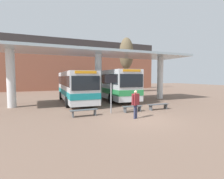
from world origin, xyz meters
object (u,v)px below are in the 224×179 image
object	(u,v)px
waiting_bench_mid_platform	(84,111)
parked_car_street	(81,86)
waiting_bench_near_pillar	(158,105)
pedestrian_waiting	(136,102)
info_sign_platform	(111,86)
waiting_bench_far_platform	(132,108)
transit_bus_left_bay	(75,85)
poplar_tree_behind_left	(126,54)
transit_bus_center_bay	(111,83)

from	to	relation	value
waiting_bench_mid_platform	parked_car_street	distance (m)	21.05
waiting_bench_near_pillar	waiting_bench_mid_platform	distance (m)	6.21
pedestrian_waiting	info_sign_platform	bearing A→B (deg)	90.02
waiting_bench_far_platform	info_sign_platform	distance (m)	2.41
transit_bus_left_bay	waiting_bench_far_platform	world-z (taller)	transit_bus_left_bay
info_sign_platform	pedestrian_waiting	world-z (taller)	info_sign_platform
transit_bus_left_bay	info_sign_platform	distance (m)	6.93
parked_car_street	poplar_tree_behind_left	bearing A→B (deg)	-33.74
waiting_bench_mid_platform	poplar_tree_behind_left	world-z (taller)	poplar_tree_behind_left
transit_bus_center_bay	pedestrian_waiting	size ratio (longest dim) A/B	5.77
transit_bus_left_bay	info_sign_platform	size ratio (longest dim) A/B	3.58
pedestrian_waiting	parked_car_street	xyz separation A→B (m)	(1.78, 22.46, -0.13)
waiting_bench_mid_platform	poplar_tree_behind_left	size ratio (longest dim) A/B	0.20
waiting_bench_near_pillar	transit_bus_left_bay	bearing A→B (deg)	127.67
transit_bus_left_bay	transit_bus_center_bay	size ratio (longest dim) A/B	0.97
transit_bus_left_bay	pedestrian_waiting	xyz separation A→B (m)	(2.07, -8.94, -0.67)
waiting_bench_near_pillar	waiting_bench_far_platform	distance (m)	2.44
transit_bus_center_bay	waiting_bench_mid_platform	distance (m)	9.55
transit_bus_left_bay	waiting_bench_far_platform	bearing A→B (deg)	114.55
waiting_bench_far_platform	pedestrian_waiting	distance (m)	2.27
info_sign_platform	poplar_tree_behind_left	world-z (taller)	poplar_tree_behind_left
waiting_bench_near_pillar	parked_car_street	xyz separation A→B (m)	(-1.56, 20.52, 0.63)
pedestrian_waiting	poplar_tree_behind_left	bearing A→B (deg)	43.15
transit_bus_left_bay	waiting_bench_near_pillar	world-z (taller)	transit_bus_left_bay
waiting_bench_mid_platform	waiting_bench_far_platform	world-z (taller)	same
waiting_bench_near_pillar	poplar_tree_behind_left	xyz separation A→B (m)	(5.31, 15.69, 6.30)
poplar_tree_behind_left	waiting_bench_far_platform	bearing A→B (deg)	-116.30
waiting_bench_mid_platform	poplar_tree_behind_left	distance (m)	20.46
parked_car_street	waiting_bench_near_pillar	bearing A→B (deg)	-84.27
transit_bus_center_bay	info_sign_platform	xyz separation A→B (m)	(-3.26, -7.58, 0.13)
pedestrian_waiting	transit_bus_center_bay	bearing A→B (deg)	55.11
info_sign_platform	parked_car_street	bearing A→B (deg)	82.76
transit_bus_center_bay	waiting_bench_near_pillar	distance (m)	7.97
info_sign_platform	pedestrian_waiting	distance (m)	2.46
waiting_bench_far_platform	info_sign_platform	xyz separation A→B (m)	(-1.70, 0.19, 1.70)
pedestrian_waiting	waiting_bench_far_platform	bearing A→B (deg)	44.59
transit_bus_left_bay	info_sign_platform	world-z (taller)	transit_bus_left_bay
waiting_bench_mid_platform	parked_car_street	xyz separation A→B (m)	(4.66, 20.52, 0.63)
info_sign_platform	poplar_tree_behind_left	bearing A→B (deg)	58.63
waiting_bench_far_platform	parked_car_street	xyz separation A→B (m)	(0.88, 20.52, 0.64)
transit_bus_center_bay	parked_car_street	world-z (taller)	transit_bus_center_bay
waiting_bench_near_pillar	transit_bus_center_bay	bearing A→B (deg)	96.49
info_sign_platform	transit_bus_center_bay	bearing A→B (deg)	66.74
waiting_bench_far_platform	pedestrian_waiting	xyz separation A→B (m)	(-0.89, -1.94, 0.77)
transit_bus_center_bay	waiting_bench_far_platform	bearing A→B (deg)	80.50
waiting_bench_mid_platform	poplar_tree_behind_left	bearing A→B (deg)	53.70
transit_bus_left_bay	pedestrian_waiting	bearing A→B (deg)	104.64
waiting_bench_mid_platform	waiting_bench_far_platform	bearing A→B (deg)	0.00
waiting_bench_mid_platform	waiting_bench_far_platform	distance (m)	3.77
transit_bus_left_bay	poplar_tree_behind_left	world-z (taller)	poplar_tree_behind_left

